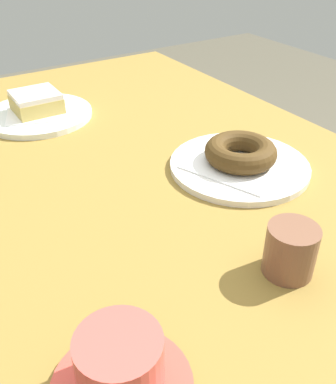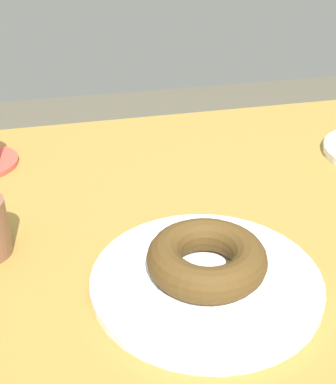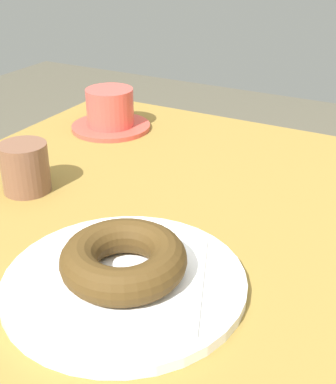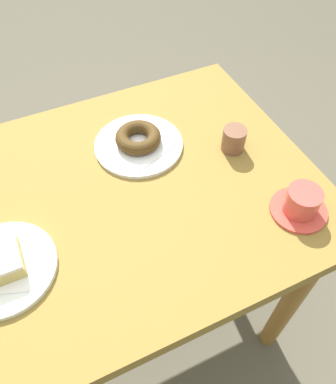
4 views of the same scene
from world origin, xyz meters
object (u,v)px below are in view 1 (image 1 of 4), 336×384
object	(u,v)px
donut_glazed_square	(36,102)
plate_glazed_square	(38,115)
donut_chocolate_ring	(241,152)
plate_chocolate_ring	(239,166)
coffee_cup	(120,369)
sugar_jar	(290,250)

from	to	relation	value
donut_glazed_square	plate_glazed_square	bearing A→B (deg)	26.57
plate_glazed_square	donut_chocolate_ring	bearing A→B (deg)	29.03
plate_glazed_square	donut_glazed_square	size ratio (longest dim) A/B	2.44
plate_chocolate_ring	donut_chocolate_ring	size ratio (longest dim) A/B	1.95
plate_glazed_square	coffee_cup	xyz separation A→B (m)	(0.66, -0.14, 0.02)
plate_glazed_square	donut_glazed_square	xyz separation A→B (m)	(-0.00, -0.00, 0.03)
donut_chocolate_ring	sugar_jar	bearing A→B (deg)	-26.77
plate_glazed_square	donut_glazed_square	distance (m)	0.03
sugar_jar	donut_glazed_square	bearing A→B (deg)	-170.27
donut_chocolate_ring	donut_glazed_square	bearing A→B (deg)	-150.97
plate_chocolate_ring	donut_chocolate_ring	bearing A→B (deg)	0.00
plate_chocolate_ring	coffee_cup	world-z (taller)	coffee_cup
coffee_cup	sugar_jar	size ratio (longest dim) A/B	2.04
donut_glazed_square	sugar_jar	distance (m)	0.63
donut_chocolate_ring	plate_chocolate_ring	bearing A→B (deg)	0.00
donut_chocolate_ring	plate_glazed_square	xyz separation A→B (m)	(-0.40, -0.22, -0.03)
coffee_cup	sugar_jar	xyz separation A→B (m)	(-0.03, 0.25, 0.00)
plate_chocolate_ring	donut_glazed_square	distance (m)	0.46
donut_chocolate_ring	donut_glazed_square	world-z (taller)	donut_glazed_square
plate_chocolate_ring	donut_glazed_square	bearing A→B (deg)	-150.97
plate_chocolate_ring	donut_chocolate_ring	distance (m)	0.03
plate_glazed_square	sugar_jar	xyz separation A→B (m)	(0.62, 0.11, 0.03)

